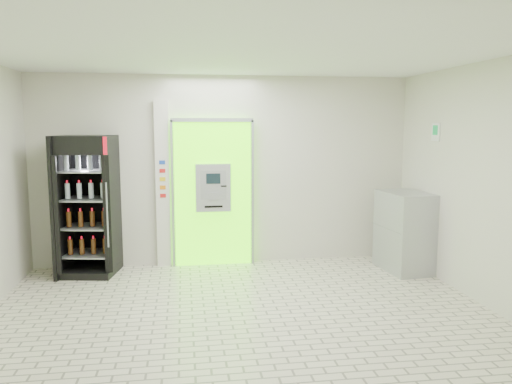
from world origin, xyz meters
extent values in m
plane|color=beige|center=(0.00, 0.00, 0.00)|extent=(6.00, 6.00, 0.00)
plane|color=beige|center=(0.00, 2.50, 1.50)|extent=(6.00, 0.00, 6.00)
plane|color=beige|center=(0.00, -2.50, 1.50)|extent=(6.00, 0.00, 6.00)
plane|color=beige|center=(3.00, 0.00, 1.50)|extent=(0.00, 5.00, 5.00)
plane|color=white|center=(0.00, 0.00, 3.00)|extent=(6.00, 6.00, 0.00)
cube|color=#55FE02|center=(-0.20, 2.43, 1.15)|extent=(1.20, 0.12, 2.30)
cube|color=gray|center=(-0.20, 2.36, 2.30)|extent=(1.28, 0.04, 0.06)
cube|color=gray|center=(-0.83, 2.36, 1.15)|extent=(0.04, 0.04, 2.30)
cube|color=gray|center=(0.43, 2.36, 1.15)|extent=(0.04, 0.04, 2.30)
cube|color=black|center=(-0.10, 2.38, 0.50)|extent=(0.62, 0.01, 0.67)
cube|color=black|center=(-0.54, 2.38, 1.98)|extent=(0.22, 0.01, 0.18)
cube|color=#A5A7AC|center=(-0.20, 2.32, 1.25)|extent=(0.55, 0.12, 0.75)
cube|color=black|center=(-0.20, 2.25, 1.40)|extent=(0.22, 0.01, 0.16)
cube|color=gray|center=(-0.20, 2.25, 1.12)|extent=(0.16, 0.01, 0.12)
cube|color=black|center=(-0.04, 2.25, 1.28)|extent=(0.09, 0.01, 0.02)
cube|color=black|center=(-0.20, 2.25, 0.96)|extent=(0.28, 0.01, 0.03)
cube|color=silver|center=(-0.98, 2.45, 1.30)|extent=(0.22, 0.10, 2.60)
cube|color=#193FB2|center=(-0.98, 2.40, 1.65)|extent=(0.09, 0.01, 0.06)
cube|color=red|center=(-0.98, 2.40, 1.52)|extent=(0.09, 0.01, 0.06)
cube|color=yellow|center=(-0.98, 2.40, 1.39)|extent=(0.09, 0.01, 0.06)
cube|color=orange|center=(-0.98, 2.40, 1.26)|extent=(0.09, 0.01, 0.06)
cube|color=red|center=(-0.98, 2.40, 1.13)|extent=(0.09, 0.01, 0.06)
cube|color=black|center=(-2.08, 2.14, 1.04)|extent=(0.89, 0.83, 2.07)
cube|color=black|center=(-2.08, 2.46, 1.04)|extent=(0.78, 0.18, 2.07)
cube|color=red|center=(-2.08, 1.79, 1.94)|extent=(0.75, 0.14, 0.25)
cube|color=white|center=(-2.08, 1.78, 1.94)|extent=(0.43, 0.08, 0.07)
cube|color=black|center=(-2.08, 2.14, 0.05)|extent=(0.89, 0.83, 0.10)
cylinder|color=gray|center=(-1.74, 1.76, 0.95)|extent=(0.03, 0.03, 0.93)
cube|color=gray|center=(-2.08, 2.14, 0.31)|extent=(0.75, 0.70, 0.02)
cube|color=gray|center=(-2.08, 2.14, 0.73)|extent=(0.75, 0.70, 0.02)
cube|color=gray|center=(-2.08, 2.14, 1.14)|extent=(0.75, 0.70, 0.02)
cube|color=gray|center=(-2.08, 2.14, 1.56)|extent=(0.75, 0.70, 0.02)
cube|color=#A5A7AC|center=(2.69, 1.64, 0.61)|extent=(0.69, 0.96, 1.21)
cube|color=gray|center=(2.38, 1.64, 0.67)|extent=(0.09, 0.89, 0.01)
cube|color=white|center=(2.99, 1.40, 2.12)|extent=(0.02, 0.22, 0.26)
cube|color=#0C893F|center=(2.98, 1.40, 2.15)|extent=(0.00, 0.14, 0.14)
camera|label=1|loc=(-0.66, -5.44, 2.22)|focal=35.00mm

